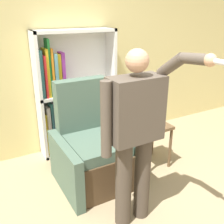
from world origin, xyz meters
The scene contains 6 objects.
wall_back centered at (0.00, 2.03, 1.40)m, with size 8.00×0.06×2.80m.
bookcase centered at (-0.18, 1.87, 0.79)m, with size 1.11×0.28×1.69m.
armchair centered at (-0.22, 1.03, 0.37)m, with size 0.82×0.85×1.18m.
person_standing centered at (-0.16, 0.25, 0.95)m, with size 0.62×0.78×1.65m.
side_table centered at (0.58, 0.97, 0.47)m, with size 0.42×0.42×0.58m.
table_lamp centered at (0.58, 0.97, 0.94)m, with size 0.21×0.21×0.49m.
Camera 1 is at (-1.33, -1.42, 1.91)m, focal length 42.00 mm.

